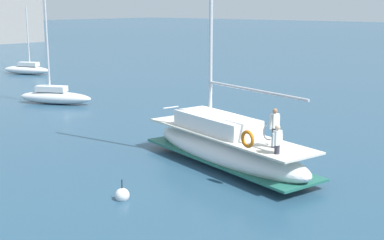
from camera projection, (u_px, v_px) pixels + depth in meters
name	position (u px, v px, depth m)	size (l,w,h in m)	color
ground_plane	(222.00, 157.00, 24.90)	(400.00, 400.00, 0.00)	#284C66
main_sailboat	(226.00, 146.00, 23.31)	(4.64, 9.90, 13.61)	white
moored_sloop_far	(27.00, 69.00, 54.24)	(3.16, 5.38, 6.76)	white
moored_cutter_right	(55.00, 95.00, 38.05)	(3.61, 5.50, 9.39)	silver
mooring_buoy	(122.00, 195.00, 19.36)	(0.54, 0.54, 0.87)	silver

